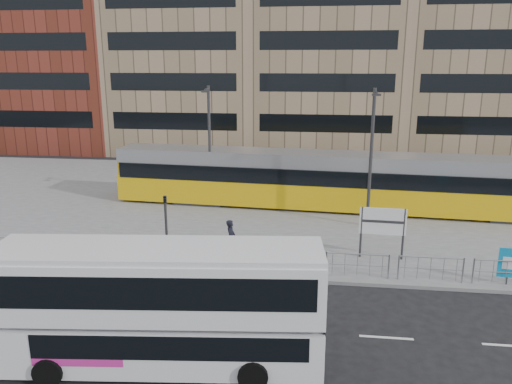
# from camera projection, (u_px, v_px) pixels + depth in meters

# --- Properties ---
(ground) EXTENTS (120.00, 120.00, 0.00)m
(ground) POSITION_uv_depth(u_px,v_px,m) (232.00, 279.00, 21.44)
(ground) COLOR black
(ground) RESTS_ON ground
(plaza) EXTENTS (64.00, 24.00, 0.15)m
(plaza) POSITION_uv_depth(u_px,v_px,m) (263.00, 201.00, 32.94)
(plaza) COLOR slate
(plaza) RESTS_ON ground
(kerb) EXTENTS (64.00, 0.25, 0.17)m
(kerb) POSITION_uv_depth(u_px,v_px,m) (232.00, 277.00, 21.47)
(kerb) COLOR gray
(kerb) RESTS_ON ground
(building_row) EXTENTS (70.40, 18.40, 31.20)m
(building_row) POSITION_uv_depth(u_px,v_px,m) (303.00, 22.00, 50.84)
(building_row) COLOR maroon
(building_row) RESTS_ON ground
(pedestrian_barrier) EXTENTS (32.07, 0.07, 1.10)m
(pedestrian_barrier) POSITION_uv_depth(u_px,v_px,m) (280.00, 255.00, 21.43)
(pedestrian_barrier) COLOR #989AA0
(pedestrian_barrier) RESTS_ON plaza
(road_markings) EXTENTS (62.00, 0.12, 0.01)m
(road_markings) POSITION_uv_depth(u_px,v_px,m) (240.00, 328.00, 17.48)
(road_markings) COLOR white
(road_markings) RESTS_ON ground
(double_decker_bus) EXTENTS (9.81, 3.19, 3.85)m
(double_decker_bus) POSITION_uv_depth(u_px,v_px,m) (160.00, 303.00, 14.84)
(double_decker_bus) COLOR white
(double_decker_bus) RESTS_ON ground
(tram) EXTENTS (29.66, 4.90, 3.48)m
(tram) POSITION_uv_depth(u_px,v_px,m) (350.00, 182.00, 30.59)
(tram) COLOR #DFAF0C
(tram) RESTS_ON plaza
(station_sign) EXTENTS (2.11, 0.21, 2.42)m
(station_sign) POSITION_uv_depth(u_px,v_px,m) (383.00, 224.00, 22.89)
(station_sign) COLOR #2D2D30
(station_sign) RESTS_ON plaza
(ad_panel) EXTENTS (0.84, 0.14, 1.58)m
(ad_panel) POSITION_uv_depth(u_px,v_px,m) (509.00, 263.00, 20.32)
(ad_panel) COLOR #2D2D30
(ad_panel) RESTS_ON plaza
(pedestrian) EXTENTS (0.46, 0.67, 1.79)m
(pedestrian) POSITION_uv_depth(u_px,v_px,m) (231.00, 238.00, 23.29)
(pedestrian) COLOR black
(pedestrian) RESTS_ON plaza
(traffic_light_west) EXTENTS (0.22, 0.24, 3.10)m
(traffic_light_west) POSITION_uv_depth(u_px,v_px,m) (166.00, 220.00, 22.48)
(traffic_light_west) COLOR #2D2D30
(traffic_light_west) RESTS_ON plaza
(lamp_post_west) EXTENTS (0.45, 1.04, 7.49)m
(lamp_post_west) POSITION_uv_depth(u_px,v_px,m) (209.00, 142.00, 30.65)
(lamp_post_west) COLOR #2D2D30
(lamp_post_west) RESTS_ON plaza
(lamp_post_east) EXTENTS (0.45, 1.04, 7.56)m
(lamp_post_east) POSITION_uv_depth(u_px,v_px,m) (371.00, 153.00, 26.75)
(lamp_post_east) COLOR #2D2D30
(lamp_post_east) RESTS_ON plaza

